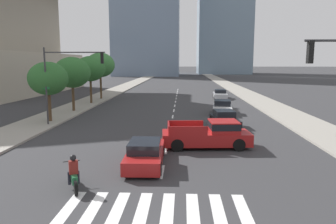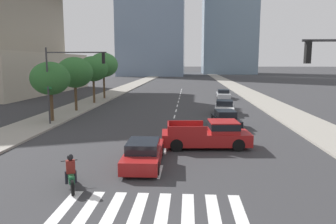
{
  "view_description": "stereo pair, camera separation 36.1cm",
  "coord_description": "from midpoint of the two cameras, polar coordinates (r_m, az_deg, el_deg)",
  "views": [
    {
      "loc": [
        0.96,
        -7.43,
        5.24
      ],
      "look_at": [
        0.0,
        13.49,
        2.0
      ],
      "focal_mm": 34.46,
      "sensor_mm": 36.0,
      "label": 1
    },
    {
      "loc": [
        1.32,
        -7.41,
        5.24
      ],
      "look_at": [
        0.0,
        13.49,
        2.0
      ],
      "focal_mm": 34.46,
      "sensor_mm": 36.0,
      "label": 2
    }
  ],
  "objects": [
    {
      "name": "lane_divider_center",
      "position": [
        39.28,
        1.92,
        1.12
      ],
      "size": [
        0.14,
        50.0,
        0.01
      ],
      "color": "silver",
      "rests_on": "ground"
    },
    {
      "name": "traffic_signal_far",
      "position": [
        27.58,
        -16.78,
        6.84
      ],
      "size": [
        5.26,
        0.28,
        6.28
      ],
      "color": "#333335",
      "rests_on": "sidewalk_west"
    },
    {
      "name": "sidewalk_east",
      "position": [
        39.15,
        18.82,
        0.74
      ],
      "size": [
        4.0,
        260.0,
        0.15
      ],
      "primitive_type": "cube",
      "color": "gray",
      "rests_on": "ground"
    },
    {
      "name": "street_tree_third",
      "position": [
        41.76,
        -12.86,
        7.45
      ],
      "size": [
        3.7,
        3.7,
        5.87
      ],
      "color": "#4C3823",
      "rests_on": "sidewalk_west"
    },
    {
      "name": "motorcycle_lead",
      "position": [
        14.28,
        -16.11,
        -10.59
      ],
      "size": [
        1.13,
        2.03,
        1.49
      ],
      "rotation": [
        0.0,
        0.0,
        1.99
      ],
      "color": "black",
      "rests_on": "ground"
    },
    {
      "name": "street_tree_nearest",
      "position": [
        29.75,
        -19.79,
        5.6
      ],
      "size": [
        3.37,
        3.37,
        5.15
      ],
      "color": "#4C3823",
      "rests_on": "sidewalk_west"
    },
    {
      "name": "street_tree_second",
      "position": [
        35.45,
        -15.89,
        6.74
      ],
      "size": [
        3.79,
        3.79,
        5.65
      ],
      "color": "#4C3823",
      "rests_on": "sidewalk_west"
    },
    {
      "name": "sedan_red_0",
      "position": [
        16.74,
        -3.7,
        -7.31
      ],
      "size": [
        1.89,
        4.79,
        1.3
      ],
      "rotation": [
        0.0,
        0.0,
        1.59
      ],
      "color": "maroon",
      "rests_on": "ground"
    },
    {
      "name": "sidewalk_west",
      "position": [
        39.81,
        -14.82,
        1.04
      ],
      "size": [
        4.0,
        260.0,
        0.15
      ],
      "primitive_type": "cube",
      "color": "gray",
      "rests_on": "ground"
    },
    {
      "name": "street_tree_fourth",
      "position": [
        46.6,
        -11.12,
        8.16
      ],
      "size": [
        4.04,
        4.04,
        6.44
      ],
      "color": "#4C3823",
      "rests_on": "sidewalk_west"
    },
    {
      "name": "pickup_truck",
      "position": [
        20.16,
        7.96,
        -3.98
      ],
      "size": [
        5.53,
        2.42,
        1.67
      ],
      "rotation": [
        0.0,
        0.0,
        0.07
      ],
      "color": "maroon",
      "rests_on": "ground"
    },
    {
      "name": "crosswalk_near",
      "position": [
        12.15,
        -2.22,
        -16.72
      ],
      "size": [
        6.75,
        2.79,
        0.01
      ],
      "color": "silver",
      "rests_on": "ground"
    },
    {
      "name": "sedan_white_2",
      "position": [
        33.59,
        10.25,
        0.75
      ],
      "size": [
        2.3,
        4.46,
        1.37
      ],
      "rotation": [
        0.0,
        0.0,
        -1.68
      ],
      "color": "silver",
      "rests_on": "ground"
    },
    {
      "name": "sedan_silver_1",
      "position": [
        47.81,
        9.96,
        3.08
      ],
      "size": [
        1.97,
        4.46,
        1.28
      ],
      "rotation": [
        0.0,
        0.0,
        -1.6
      ],
      "color": "#B7BABF",
      "rests_on": "ground"
    },
    {
      "name": "sedan_black_3",
      "position": [
        26.83,
        10.54,
        -1.31
      ],
      "size": [
        2.13,
        4.61,
        1.33
      ],
      "rotation": [
        0.0,
        0.0,
        -1.47
      ],
      "color": "black",
      "rests_on": "ground"
    }
  ]
}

